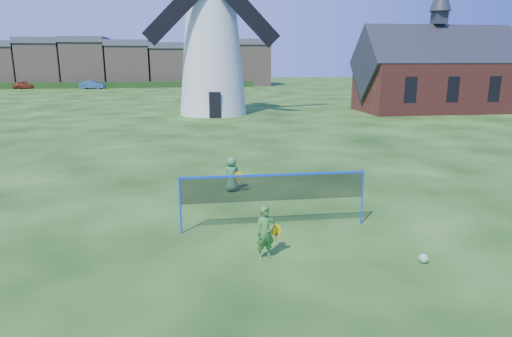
{
  "coord_description": "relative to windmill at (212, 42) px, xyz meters",
  "views": [
    {
      "loc": [
        -1.54,
        -11.69,
        4.49
      ],
      "look_at": [
        0.2,
        0.5,
        1.5
      ],
      "focal_mm": 31.3,
      "sensor_mm": 36.0,
      "label": 1
    }
  ],
  "objects": [
    {
      "name": "play_ball",
      "position": [
        3.29,
        -29.65,
        -5.82
      ],
      "size": [
        0.22,
        0.22,
        0.22
      ],
      "primitive_type": "sphere",
      "color": "green",
      "rests_on": "ground"
    },
    {
      "name": "hedge",
      "position": [
        -22.27,
        39.31,
        -5.43
      ],
      "size": [
        62.0,
        0.8,
        1.0
      ],
      "primitive_type": "cube",
      "color": "#193814",
      "rests_on": "ground"
    },
    {
      "name": "windmill",
      "position": [
        0.0,
        0.0,
        0.0
      ],
      "size": [
        10.84,
        5.63,
        16.29
      ],
      "color": "white",
      "rests_on": "ground"
    },
    {
      "name": "player_girl",
      "position": [
        -0.23,
        -28.89,
        -5.29
      ],
      "size": [
        0.68,
        0.42,
        1.27
      ],
      "rotation": [
        0.0,
        0.0,
        0.27
      ],
      "color": "#3D7E32",
      "rests_on": "ground"
    },
    {
      "name": "chapel",
      "position": [
        19.62,
        -0.55,
        -2.73
      ],
      "size": [
        13.44,
        6.52,
        11.36
      ],
      "color": "brown",
      "rests_on": "ground"
    },
    {
      "name": "car_left",
      "position": [
        -28.43,
        39.17,
        -5.31
      ],
      "size": [
        3.9,
        2.52,
        1.24
      ],
      "primitive_type": "imported",
      "rotation": [
        0.0,
        0.0,
        1.89
      ],
      "color": "#95341B",
      "rests_on": "ground"
    },
    {
      "name": "car_right",
      "position": [
        -17.55,
        37.3,
        -5.28
      ],
      "size": [
        4.12,
        2.01,
        1.3
      ],
      "primitive_type": "imported",
      "rotation": [
        0.0,
        0.0,
        1.4
      ],
      "color": "#294F7D",
      "rests_on": "ground"
    },
    {
      "name": "ground",
      "position": [
        -0.27,
        -26.69,
        -5.93
      ],
      "size": [
        220.0,
        220.0,
        0.0
      ],
      "primitive_type": "plane",
      "color": "black",
      "rests_on": "ground"
    },
    {
      "name": "player_boy",
      "position": [
        -0.51,
        -23.3,
        -5.31
      ],
      "size": [
        0.7,
        0.54,
        1.22
      ],
      "rotation": [
        0.0,
        0.0,
        3.43
      ],
      "color": "#428849",
      "rests_on": "ground"
    },
    {
      "name": "terraced_houses",
      "position": [
        -20.06,
        45.31,
        -1.91
      ],
      "size": [
        64.87,
        8.4,
        8.39
      ],
      "color": "#907860",
      "rests_on": "ground"
    },
    {
      "name": "badminton_net",
      "position": [
        0.3,
        -27.05,
        -4.79
      ],
      "size": [
        5.05,
        0.05,
        1.55
      ],
      "color": "blue",
      "rests_on": "ground"
    }
  ]
}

